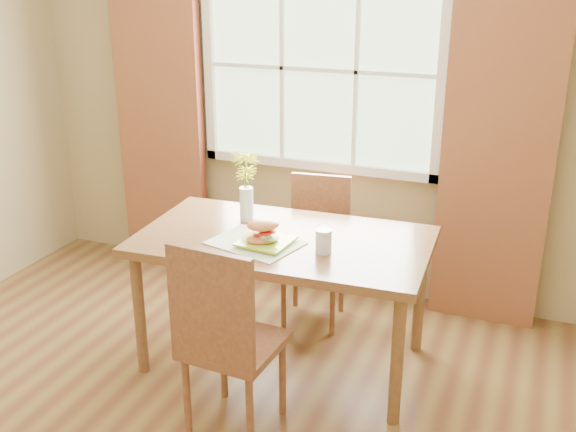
% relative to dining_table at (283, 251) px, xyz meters
% --- Properties ---
extents(room, '(4.24, 3.84, 2.74)m').
position_rel_dining_table_xyz_m(room, '(-0.16, -0.85, 0.67)').
color(room, brown).
rests_on(room, ground).
extents(window, '(1.62, 0.06, 1.32)m').
position_rel_dining_table_xyz_m(window, '(-0.16, 1.02, 0.82)').
color(window, '#A4C494').
rests_on(window, room).
extents(curtain_left, '(0.65, 0.08, 2.20)m').
position_rel_dining_table_xyz_m(curtain_left, '(-1.31, 0.93, 0.42)').
color(curtain_left, maroon).
rests_on(curtain_left, room).
extents(curtain_right, '(0.65, 0.08, 2.20)m').
position_rel_dining_table_xyz_m(curtain_right, '(0.99, 0.93, 0.42)').
color(curtain_right, maroon).
rests_on(curtain_right, room).
extents(dining_table, '(1.60, 0.95, 0.76)m').
position_rel_dining_table_xyz_m(dining_table, '(0.00, 0.00, 0.00)').
color(dining_table, brown).
rests_on(dining_table, room).
extents(chair_near, '(0.45, 0.45, 1.01)m').
position_rel_dining_table_xyz_m(chair_near, '(-0.01, -0.71, -0.13)').
color(chair_near, brown).
rests_on(chair_near, room).
extents(chair_far, '(0.42, 0.42, 0.91)m').
position_rel_dining_table_xyz_m(chair_far, '(-0.01, 0.58, -0.18)').
color(chair_far, brown).
rests_on(chair_far, room).
extents(placemat, '(0.52, 0.43, 0.01)m').
position_rel_dining_table_xyz_m(placemat, '(-0.11, -0.14, 0.08)').
color(placemat, beige).
rests_on(placemat, dining_table).
extents(plate, '(0.28, 0.28, 0.01)m').
position_rel_dining_table_xyz_m(plate, '(-0.04, -0.13, 0.09)').
color(plate, '#96BF2F').
rests_on(plate, placemat).
extents(croissant_sandwich, '(0.21, 0.20, 0.13)m').
position_rel_dining_table_xyz_m(croissant_sandwich, '(-0.05, -0.15, 0.16)').
color(croissant_sandwich, '#F09251').
rests_on(croissant_sandwich, plate).
extents(water_glass, '(0.08, 0.08, 0.13)m').
position_rel_dining_table_xyz_m(water_glass, '(0.26, -0.11, 0.14)').
color(water_glass, silver).
rests_on(water_glass, dining_table).
extents(flower_vase, '(0.16, 0.16, 0.40)m').
position_rel_dining_table_xyz_m(flower_vase, '(-0.29, 0.16, 0.32)').
color(flower_vase, silver).
rests_on(flower_vase, dining_table).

